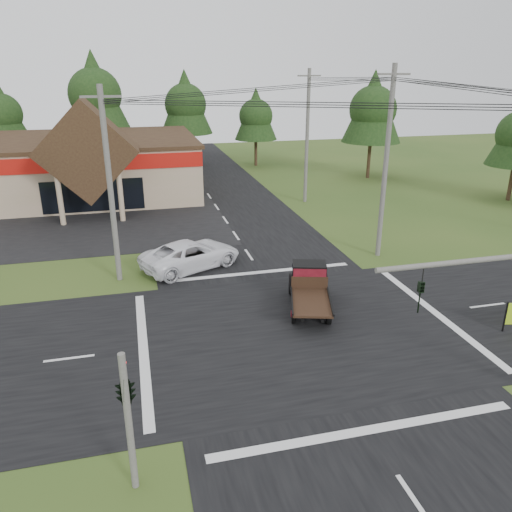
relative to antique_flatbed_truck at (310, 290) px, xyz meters
name	(u,v)px	position (x,y,z in m)	size (l,w,h in m)	color
ground	(299,330)	(-1.16, -1.88, -1.04)	(120.00, 120.00, 0.00)	#324E1C
road_ns	(299,330)	(-1.16, -1.88, -1.03)	(12.00, 120.00, 0.02)	black
road_ew	(299,330)	(-1.16, -1.88, -1.03)	(120.00, 12.00, 0.02)	black
parking_apron	(37,230)	(-15.16, 17.12, -1.03)	(28.00, 14.00, 0.02)	black
cvs_building	(30,167)	(-16.87, 27.69, 1.74)	(30.40, 18.20, 9.19)	tan
traffic_signal_corner	(124,379)	(-8.66, -9.21, 2.48)	(0.53, 2.48, 4.40)	#595651
utility_pole_nw	(110,186)	(-9.16, 6.12, 4.35)	(2.00, 0.30, 10.50)	#595651
utility_pole_ne	(386,163)	(6.84, 6.12, 4.85)	(2.00, 0.30, 11.50)	#595651
utility_pole_n	(307,136)	(6.84, 20.12, 4.70)	(2.00, 0.30, 11.20)	#595651
tree_row_b	(1,112)	(-21.16, 40.12, 5.66)	(5.60, 5.60, 10.10)	#332316
tree_row_c	(95,92)	(-11.16, 39.12, 7.68)	(7.28, 7.28, 13.13)	#332316
tree_row_d	(185,102)	(-1.16, 40.12, 6.33)	(6.16, 6.16, 11.11)	#332316
tree_row_e	(256,114)	(6.84, 38.12, 4.99)	(5.04, 5.04, 9.09)	#332316
tree_side_ne	(373,107)	(16.84, 28.12, 6.33)	(6.16, 6.16, 11.11)	#332316
antique_flatbed_truck	(310,290)	(0.00, 0.00, 0.00)	(1.90, 4.99, 2.08)	#570C16
white_pickup	(191,255)	(-4.99, 6.86, -0.20)	(2.79, 6.04, 1.68)	white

